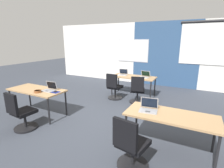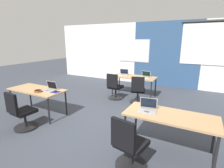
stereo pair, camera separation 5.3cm
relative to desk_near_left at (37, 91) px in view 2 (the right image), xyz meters
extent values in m
plane|color=#383D47|center=(1.75, 0.60, -0.66)|extent=(24.00, 24.00, 0.00)
cube|color=silver|center=(1.75, 4.80, 0.74)|extent=(10.00, 0.20, 2.80)
cube|color=#2D4C75|center=(2.46, 4.69, 0.74)|extent=(2.82, 0.01, 2.80)
cube|color=#B7B7BC|center=(1.00, 4.69, 0.87)|extent=(1.48, 0.02, 1.04)
cube|color=white|center=(1.00, 4.68, 0.87)|extent=(1.40, 0.02, 0.96)
cube|color=white|center=(4.07, 4.67, 1.20)|extent=(2.00, 0.02, 1.58)
cylinder|color=black|center=(4.07, 4.67, 2.04)|extent=(2.10, 0.10, 0.10)
cube|color=tan|center=(0.00, 0.00, 0.04)|extent=(1.60, 0.70, 0.04)
cylinder|color=black|center=(-0.74, -0.30, -0.32)|extent=(0.04, 0.04, 0.68)
cylinder|color=black|center=(0.74, -0.30, -0.32)|extent=(0.04, 0.04, 0.68)
cylinder|color=black|center=(-0.74, 0.30, -0.32)|extent=(0.04, 0.04, 0.68)
cylinder|color=black|center=(0.74, 0.30, -0.32)|extent=(0.04, 0.04, 0.68)
cube|color=tan|center=(3.50, 0.00, 0.04)|extent=(1.60, 0.70, 0.04)
cylinder|color=black|center=(2.76, -0.30, -0.32)|extent=(0.04, 0.04, 0.68)
cylinder|color=black|center=(4.24, -0.30, -0.32)|extent=(0.04, 0.04, 0.68)
cylinder|color=black|center=(2.76, 0.30, -0.32)|extent=(0.04, 0.04, 0.68)
cylinder|color=black|center=(4.24, 0.30, -0.32)|extent=(0.04, 0.04, 0.68)
cube|color=tan|center=(1.75, 2.80, 0.04)|extent=(1.60, 0.70, 0.04)
cylinder|color=black|center=(1.01, 2.50, -0.32)|extent=(0.04, 0.04, 0.68)
cylinder|color=black|center=(2.49, 2.50, -0.32)|extent=(0.04, 0.04, 0.68)
cylinder|color=black|center=(1.01, 3.10, -0.32)|extent=(0.04, 0.04, 0.68)
cylinder|color=black|center=(2.49, 3.10, -0.32)|extent=(0.04, 0.04, 0.68)
cube|color=#9E9EA3|center=(0.41, 0.03, 0.07)|extent=(0.34, 0.25, 0.02)
cube|color=#4C4C4F|center=(0.41, -0.02, 0.08)|extent=(0.09, 0.06, 0.00)
cube|color=#9E9EA3|center=(0.40, 0.17, 0.18)|extent=(0.33, 0.08, 0.22)
cube|color=black|center=(0.40, 0.17, 0.19)|extent=(0.30, 0.06, 0.19)
cube|color=navy|center=(0.66, 0.04, 0.06)|extent=(0.22, 0.19, 0.00)
ellipsoid|color=black|center=(0.66, 0.04, 0.08)|extent=(0.07, 0.11, 0.03)
cylinder|color=black|center=(0.39, -0.70, -0.64)|extent=(0.52, 0.52, 0.04)
cylinder|color=black|center=(0.39, -0.70, -0.45)|extent=(0.06, 0.06, 0.34)
cube|color=black|center=(0.39, -0.70, -0.24)|extent=(0.47, 0.47, 0.08)
cube|color=black|center=(0.38, -0.95, 0.03)|extent=(0.40, 0.09, 0.46)
sphere|color=black|center=(0.41, -0.47, -0.64)|extent=(0.04, 0.04, 0.04)
sphere|color=black|center=(0.61, -0.79, -0.64)|extent=(0.04, 0.04, 0.04)
sphere|color=black|center=(0.17, -0.76, -0.64)|extent=(0.04, 0.04, 0.04)
cube|color=#B7B7BC|center=(2.16, 2.78, 0.07)|extent=(0.34, 0.25, 0.02)
cube|color=#4C4C4F|center=(2.15, 2.73, 0.08)|extent=(0.09, 0.07, 0.00)
cube|color=#B7B7BC|center=(2.17, 2.94, 0.18)|extent=(0.34, 0.11, 0.21)
cube|color=black|center=(2.17, 2.93, 0.18)|extent=(0.30, 0.09, 0.18)
cylinder|color=black|center=(2.15, 2.15, -0.64)|extent=(0.52, 0.52, 0.04)
cylinder|color=black|center=(2.15, 2.15, -0.45)|extent=(0.06, 0.06, 0.34)
cube|color=black|center=(2.15, 2.15, -0.24)|extent=(0.55, 0.55, 0.08)
cube|color=black|center=(2.22, 1.91, 0.03)|extent=(0.40, 0.17, 0.46)
sphere|color=black|center=(2.08, 2.37, -0.64)|extent=(0.04, 0.04, 0.04)
sphere|color=black|center=(2.38, 2.14, -0.64)|extent=(0.04, 0.04, 0.04)
sphere|color=black|center=(1.96, 2.02, -0.64)|extent=(0.04, 0.04, 0.04)
cube|color=#9E9EA3|center=(3.10, -0.05, 0.07)|extent=(0.36, 0.27, 0.02)
cube|color=#4C4C4F|center=(3.10, -0.10, 0.08)|extent=(0.10, 0.07, 0.00)
cube|color=#9E9EA3|center=(3.08, 0.09, 0.19)|extent=(0.33, 0.10, 0.22)
cube|color=black|center=(3.08, 0.08, 0.19)|extent=(0.30, 0.09, 0.19)
cylinder|color=black|center=(3.05, -0.70, -0.64)|extent=(0.52, 0.52, 0.04)
cylinder|color=black|center=(3.05, -0.70, -0.45)|extent=(0.06, 0.06, 0.34)
cube|color=black|center=(3.05, -0.70, -0.24)|extent=(0.51, 0.51, 0.08)
cube|color=black|center=(3.01, -0.95, 0.03)|extent=(0.40, 0.13, 0.46)
sphere|color=black|center=(3.09, -0.47, -0.64)|extent=(0.04, 0.04, 0.04)
sphere|color=black|center=(2.82, -0.73, -0.64)|extent=(0.04, 0.04, 0.04)
cube|color=#B7B7BC|center=(1.31, 2.81, 0.07)|extent=(0.36, 0.28, 0.02)
cube|color=#4C4C4F|center=(1.32, 2.76, 0.08)|extent=(0.10, 0.07, 0.00)
cube|color=#B7B7BC|center=(1.29, 2.96, 0.18)|extent=(0.34, 0.14, 0.21)
cube|color=black|center=(1.29, 2.95, 0.18)|extent=(0.31, 0.12, 0.18)
cylinder|color=black|center=(1.32, 2.17, -0.64)|extent=(0.52, 0.52, 0.04)
cylinder|color=black|center=(1.32, 2.17, -0.45)|extent=(0.06, 0.06, 0.34)
cube|color=black|center=(1.32, 2.17, -0.24)|extent=(0.45, 0.45, 0.08)
cube|color=black|center=(1.31, 1.92, 0.03)|extent=(0.40, 0.07, 0.46)
sphere|color=black|center=(1.32, 2.40, -0.64)|extent=(0.04, 0.04, 0.04)
sphere|color=black|center=(1.54, 2.09, -0.64)|extent=(0.04, 0.04, 0.04)
sphere|color=black|center=(1.09, 2.10, -0.64)|extent=(0.04, 0.04, 0.04)
cylinder|color=brown|center=(0.28, -0.18, 0.09)|extent=(0.17, 0.17, 0.05)
torus|color=brown|center=(0.28, -0.18, 0.11)|extent=(0.18, 0.18, 0.02)
cylinder|color=#B26628|center=(0.28, -0.18, 0.11)|extent=(0.14, 0.14, 0.01)
camera|label=1|loc=(3.84, -2.96, 1.35)|focal=27.08mm
camera|label=2|loc=(3.89, -2.94, 1.35)|focal=27.08mm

